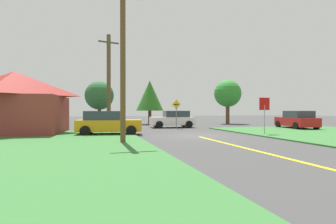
# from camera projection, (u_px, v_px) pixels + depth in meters

# --- Properties ---
(ground_plane) EXTENTS (120.00, 120.00, 0.00)m
(ground_plane) POSITION_uv_depth(u_px,v_px,m) (194.00, 135.00, 18.01)
(ground_plane) COLOR #404040
(grass_verge_left) EXTENTS (12.00, 20.00, 0.08)m
(grass_verge_left) POSITION_uv_depth(u_px,v_px,m) (12.00, 149.00, 11.53)
(grass_verge_left) COLOR #387235
(grass_verge_left) RESTS_ON ground
(lane_stripe_center) EXTENTS (0.20, 14.00, 0.01)m
(lane_stripe_center) POSITION_uv_depth(u_px,v_px,m) (270.00, 154.00, 10.31)
(lane_stripe_center) COLOR yellow
(lane_stripe_center) RESTS_ON ground
(stop_sign) EXTENTS (0.84, 0.12, 2.53)m
(stop_sign) POSITION_uv_depth(u_px,v_px,m) (264.00, 108.00, 18.37)
(stop_sign) COLOR #9EA0A8
(stop_sign) RESTS_ON ground
(parked_car_near_building) EXTENTS (4.47, 2.32, 1.62)m
(parked_car_near_building) POSITION_uv_depth(u_px,v_px,m) (108.00, 123.00, 18.42)
(parked_car_near_building) COLOR orange
(parked_car_near_building) RESTS_ON ground
(car_approaching_junction) EXTENTS (4.30, 2.27, 1.62)m
(car_approaching_junction) POSITION_uv_depth(u_px,v_px,m) (173.00, 119.00, 26.29)
(car_approaching_junction) COLOR white
(car_approaching_junction) RESTS_ON ground
(car_on_crossroad) EXTENTS (2.64, 4.65, 1.62)m
(car_on_crossroad) POSITION_uv_depth(u_px,v_px,m) (297.00, 120.00, 24.29)
(car_on_crossroad) COLOR red
(car_on_crossroad) RESTS_ON ground
(utility_pole_near) EXTENTS (1.80, 0.27, 8.04)m
(utility_pole_near) POSITION_uv_depth(u_px,v_px,m) (123.00, 61.00, 13.62)
(utility_pole_near) COLOR brown
(utility_pole_near) RESTS_ON ground
(utility_pole_mid) EXTENTS (1.77, 0.60, 8.21)m
(utility_pole_mid) POSITION_uv_depth(u_px,v_px,m) (109.00, 81.00, 23.48)
(utility_pole_mid) COLOR brown
(utility_pole_mid) RESTS_ON ground
(direction_sign) EXTENTS (0.90, 0.13, 2.66)m
(direction_sign) POSITION_uv_depth(u_px,v_px,m) (176.00, 110.00, 24.86)
(direction_sign) COLOR slate
(direction_sign) RESTS_ON ground
(oak_tree_left) EXTENTS (3.35, 3.35, 5.43)m
(oak_tree_left) POSITION_uv_depth(u_px,v_px,m) (228.00, 94.00, 33.67)
(oak_tree_left) COLOR brown
(oak_tree_left) RESTS_ON ground
(pine_tree_center) EXTENTS (3.45, 3.45, 5.18)m
(pine_tree_center) POSITION_uv_depth(u_px,v_px,m) (99.00, 96.00, 32.73)
(pine_tree_center) COLOR brown
(pine_tree_center) RESTS_ON ground
(oak_tree_right) EXTENTS (3.24, 3.24, 5.19)m
(oak_tree_right) POSITION_uv_depth(u_px,v_px,m) (150.00, 96.00, 32.14)
(oak_tree_right) COLOR brown
(oak_tree_right) RESTS_ON ground
(barn) EXTENTS (6.88, 6.74, 4.42)m
(barn) POSITION_uv_depth(u_px,v_px,m) (14.00, 103.00, 19.21)
(barn) COLOR maroon
(barn) RESTS_ON ground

